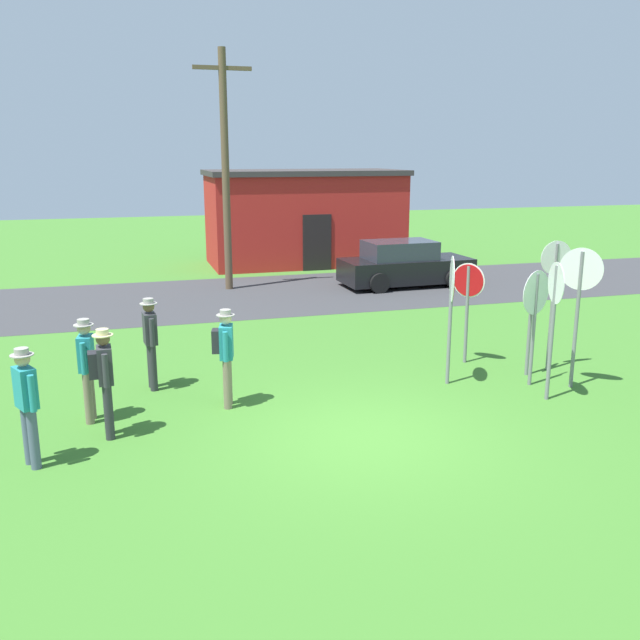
% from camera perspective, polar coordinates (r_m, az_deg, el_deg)
% --- Properties ---
extents(ground_plane, '(80.00, 80.00, 0.00)m').
position_cam_1_polar(ground_plane, '(10.81, 3.63, -9.77)').
color(ground_plane, '#3D7528').
extents(street_asphalt, '(60.00, 6.40, 0.01)m').
position_cam_1_polar(street_asphalt, '(21.32, -6.64, 2.03)').
color(street_asphalt, '#38383A').
rests_on(street_asphalt, ground).
extents(building_background, '(7.65, 3.79, 3.68)m').
position_cam_1_polar(building_background, '(27.35, -1.30, 8.60)').
color(building_background, '#B2231E').
rests_on(building_background, ground).
extents(utility_pole, '(1.80, 0.24, 7.43)m').
position_cam_1_polar(utility_pole, '(22.08, -7.92, 12.56)').
color(utility_pole, brown).
rests_on(utility_pole, ground).
extents(parked_car_on_street, '(4.36, 2.12, 1.51)m').
position_cam_1_polar(parked_car_on_street, '(22.89, 7.06, 4.56)').
color(parked_car_on_street, black).
rests_on(parked_car_on_street, ground).
extents(stop_sign_rear_left, '(0.53, 0.59, 2.65)m').
position_cam_1_polar(stop_sign_rear_left, '(13.39, 20.85, 2.14)').
color(stop_sign_rear_left, slate).
rests_on(stop_sign_rear_left, ground).
extents(stop_sign_nearest, '(0.77, 0.35, 2.22)m').
position_cam_1_polar(stop_sign_nearest, '(13.32, 17.54, 1.05)').
color(stop_sign_nearest, slate).
rests_on(stop_sign_nearest, ground).
extents(stop_sign_tallest, '(0.33, 0.80, 2.48)m').
position_cam_1_polar(stop_sign_tallest, '(12.96, 10.93, 1.96)').
color(stop_sign_tallest, slate).
rests_on(stop_sign_tallest, ground).
extents(stop_sign_center_cluster, '(0.44, 0.60, 2.13)m').
position_cam_1_polar(stop_sign_center_cluster, '(14.44, 12.25, 1.99)').
color(stop_sign_center_cluster, slate).
rests_on(stop_sign_center_cluster, ground).
extents(stop_sign_far_back, '(0.20, 0.71, 2.50)m').
position_cam_1_polar(stop_sign_far_back, '(12.57, 18.99, 1.01)').
color(stop_sign_far_back, slate).
rests_on(stop_sign_far_back, ground).
extents(stop_sign_low_front, '(0.68, 0.07, 2.65)m').
position_cam_1_polar(stop_sign_low_front, '(14.34, 18.98, 2.84)').
color(stop_sign_low_front, slate).
rests_on(stop_sign_low_front, ground).
extents(stop_sign_rear_right, '(0.59, 0.41, 2.07)m').
position_cam_1_polar(stop_sign_rear_right, '(13.94, 17.24, 1.10)').
color(stop_sign_rear_right, slate).
rests_on(stop_sign_rear_right, ground).
extents(person_on_left, '(0.31, 0.57, 1.74)m').
position_cam_1_polar(person_on_left, '(11.71, -18.93, -3.51)').
color(person_on_left, '#7A6B56').
rests_on(person_on_left, ground).
extents(person_in_dark_shirt, '(0.36, 0.52, 1.74)m').
position_cam_1_polar(person_in_dark_shirt, '(10.34, -23.32, -6.20)').
color(person_in_dark_shirt, '#4C5670').
rests_on(person_in_dark_shirt, ground).
extents(person_in_teal, '(0.40, 0.57, 1.74)m').
position_cam_1_polar(person_in_teal, '(10.97, -17.60, -4.42)').
color(person_in_teal, '#2D2D33').
rests_on(person_in_teal, ground).
extents(person_in_blue, '(0.42, 0.56, 1.74)m').
position_cam_1_polar(person_in_blue, '(11.84, -7.92, -2.57)').
color(person_in_blue, '#7A6B56').
rests_on(person_in_blue, ground).
extents(person_near_signs, '(0.32, 0.57, 1.74)m').
position_cam_1_polar(person_near_signs, '(13.00, -13.99, -1.49)').
color(person_near_signs, '#2D2D33').
rests_on(person_near_signs, ground).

